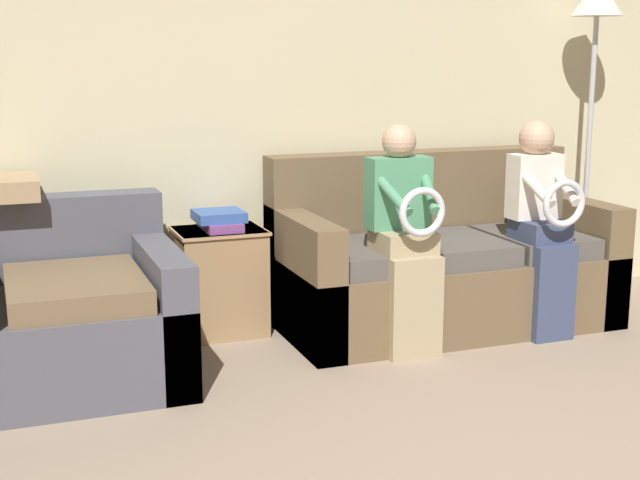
{
  "coord_description": "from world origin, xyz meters",
  "views": [
    {
      "loc": [
        -1.61,
        -1.68,
        1.49
      ],
      "look_at": [
        -0.29,
        1.84,
        0.7
      ],
      "focal_mm": 50.0,
      "sensor_mm": 36.0,
      "label": 1
    }
  ],
  "objects": [
    {
      "name": "wall_back",
      "position": [
        0.0,
        3.1,
        1.27
      ],
      "size": [
        7.96,
        0.06,
        2.55
      ],
      "color": "beige",
      "rests_on": "ground_plane"
    },
    {
      "name": "couch_main",
      "position": [
        0.72,
        2.61,
        0.33
      ],
      "size": [
        1.83,
        0.87,
        0.94
      ],
      "color": "brown",
      "rests_on": "ground_plane"
    },
    {
      "name": "book_stack",
      "position": [
        -0.48,
        2.86,
        0.62
      ],
      "size": [
        0.25,
        0.32,
        0.1
      ],
      "color": "#7A4284",
      "rests_on": "side_shelf"
    },
    {
      "name": "couch_side",
      "position": [
        -1.6,
        2.44,
        0.3
      ],
      "size": [
        1.58,
        0.99,
        0.81
      ],
      "color": "#4C4C56",
      "rests_on": "ground_plane"
    },
    {
      "name": "child_left_seated",
      "position": [
        0.32,
        2.25,
        0.63
      ],
      "size": [
        0.33,
        0.38,
        1.15
      ],
      "color": "tan",
      "rests_on": "ground_plane"
    },
    {
      "name": "side_shelf",
      "position": [
        -0.48,
        2.86,
        0.3
      ],
      "size": [
        0.47,
        0.39,
        0.57
      ],
      "color": "#9E7A51",
      "rests_on": "ground_plane"
    },
    {
      "name": "child_right_seated",
      "position": [
        1.12,
        2.25,
        0.65
      ],
      "size": [
        0.28,
        0.38,
        1.15
      ],
      "color": "#384260",
      "rests_on": "ground_plane"
    },
    {
      "name": "floor_lamp",
      "position": [
        1.83,
        2.83,
        1.63
      ],
      "size": [
        0.31,
        0.31,
        1.93
      ],
      "color": "#2D2B28",
      "rests_on": "ground_plane"
    }
  ]
}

